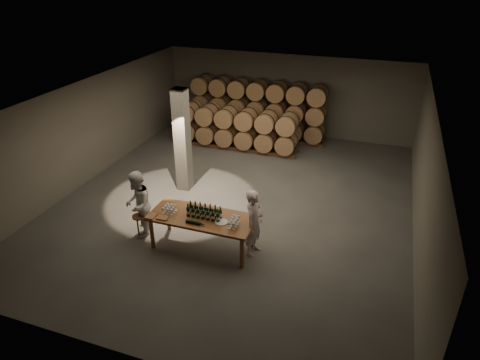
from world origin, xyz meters
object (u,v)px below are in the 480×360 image
(tasting_table, at_px, (202,220))
(person_man, at_px, (254,223))
(notebook_near, at_px, (163,218))
(person_woman, at_px, (138,204))
(stool, at_px, (139,219))
(bottle_cluster, at_px, (204,213))
(plate, at_px, (221,222))

(tasting_table, xyz_separation_m, person_man, (1.26, 0.22, 0.07))
(notebook_near, xyz_separation_m, person_woman, (-0.93, 0.39, -0.02))
(tasting_table, xyz_separation_m, person_woman, (-1.79, 0.01, 0.10))
(stool, bearing_deg, tasting_table, 2.02)
(person_man, bearing_deg, tasting_table, 107.51)
(notebook_near, height_order, person_man, person_man)
(notebook_near, xyz_separation_m, person_man, (2.12, 0.59, -0.05))
(bottle_cluster, distance_m, person_man, 1.22)
(tasting_table, relative_size, person_woman, 1.45)
(stool, bearing_deg, notebook_near, -19.57)
(tasting_table, height_order, person_man, person_man)
(plate, distance_m, notebook_near, 1.44)
(tasting_table, xyz_separation_m, stool, (-1.75, -0.06, -0.31))
(tasting_table, distance_m, plate, 0.56)
(tasting_table, relative_size, plate, 8.45)
(notebook_near, relative_size, person_man, 0.15)
(tasting_table, height_order, bottle_cluster, bottle_cluster)
(notebook_near, distance_m, stool, 1.03)
(plate, relative_size, stool, 0.52)
(tasting_table, bearing_deg, plate, -8.18)
(tasting_table, height_order, notebook_near, notebook_near)
(person_man, bearing_deg, notebook_near, 113.32)
(person_woman, bearing_deg, stool, 8.89)
(notebook_near, bearing_deg, tasting_table, 21.32)
(tasting_table, height_order, stool, tasting_table)
(plate, height_order, person_man, person_man)
(stool, distance_m, person_woman, 0.41)
(plate, xyz_separation_m, notebook_near, (-1.41, -0.30, 0.01))
(stool, xyz_separation_m, person_man, (3.01, 0.28, 0.38))
(person_man, distance_m, person_woman, 3.05)
(person_woman, bearing_deg, notebook_near, 46.79)
(plate, bearing_deg, stool, 179.59)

